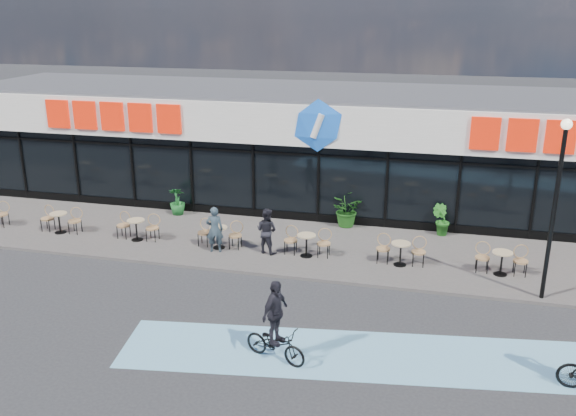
{
  "coord_description": "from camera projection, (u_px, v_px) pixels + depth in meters",
  "views": [
    {
      "loc": [
        4.02,
        -14.26,
        7.89
      ],
      "look_at": [
        -0.31,
        3.5,
        1.74
      ],
      "focal_mm": 38.0,
      "sensor_mm": 36.0,
      "label": 1
    }
  ],
  "objects": [
    {
      "name": "potted_plant_mid",
      "position": [
        345.0,
        210.0,
        22.27
      ],
      "size": [
        1.46,
        1.38,
        1.28
      ],
      "primitive_type": "imported",
      "rotation": [
        0.0,
        0.0,
        2.72
      ],
      "color": "#1D5117",
      "rests_on": "sidewalk"
    },
    {
      "name": "potted_plant_left",
      "position": [
        177.0,
        201.0,
        23.57
      ],
      "size": [
        0.71,
        0.71,
        1.07
      ],
      "primitive_type": "imported",
      "rotation": [
        0.0,
        0.0,
        3.34
      ],
      "color": "#195822",
      "rests_on": "sidewalk"
    },
    {
      "name": "bistro_set_4",
      "position": [
        307.0,
        242.0,
        19.74
      ],
      "size": [
        1.54,
        0.62,
        0.9
      ],
      "color": "tan",
      "rests_on": "sidewalk"
    },
    {
      "name": "patron_left",
      "position": [
        215.0,
        229.0,
        19.93
      ],
      "size": [
        0.63,
        0.49,
        1.55
      ],
      "primitive_type": "imported",
      "rotation": [
        0.0,
        0.0,
        3.36
      ],
      "color": "#2C3C45",
      "rests_on": "sidewalk"
    },
    {
      "name": "bistro_set_3",
      "position": [
        220.0,
        234.0,
        20.41
      ],
      "size": [
        1.54,
        0.62,
        0.9
      ],
      "color": "tan",
      "rests_on": "sidewalk"
    },
    {
      "name": "ground",
      "position": [
        268.0,
        309.0,
        16.55
      ],
      "size": [
        120.0,
        120.0,
        0.0
      ],
      "primitive_type": "plane",
      "color": "#28282B",
      "rests_on": "ground"
    },
    {
      "name": "bike_lane",
      "position": [
        416.0,
        358.0,
        14.27
      ],
      "size": [
        14.17,
        4.13,
        0.01
      ],
      "primitive_type": "cube",
      "rotation": [
        0.0,
        0.0,
        0.14
      ],
      "color": "#6EAED0",
      "rests_on": "ground"
    },
    {
      "name": "sidewalk",
      "position": [
        304.0,
        247.0,
        20.68
      ],
      "size": [
        44.0,
        5.0,
        0.1
      ],
      "primitive_type": "cube",
      "color": "#544E4B",
      "rests_on": "ground"
    },
    {
      "name": "cyclist_c",
      "position": [
        275.0,
        331.0,
        13.97
      ],
      "size": [
        1.7,
        1.06,
        2.01
      ],
      "color": "black",
      "rests_on": "ground"
    },
    {
      "name": "bistro_set_1",
      "position": [
        61.0,
        220.0,
        21.76
      ],
      "size": [
        1.54,
        0.62,
        0.9
      ],
      "color": "tan",
      "rests_on": "sidewalk"
    },
    {
      "name": "bistro_set_2",
      "position": [
        138.0,
        227.0,
        21.09
      ],
      "size": [
        1.54,
        0.62,
        0.9
      ],
      "color": "tan",
      "rests_on": "sidewalk"
    },
    {
      "name": "building",
      "position": [
        332.0,
        146.0,
        24.95
      ],
      "size": [
        30.6,
        6.57,
        4.75
      ],
      "color": "black",
      "rests_on": "ground"
    },
    {
      "name": "bistro_set_6",
      "position": [
        501.0,
        259.0,
        18.39
      ],
      "size": [
        1.54,
        0.62,
        0.9
      ],
      "color": "tan",
      "rests_on": "sidewalk"
    },
    {
      "name": "potted_plant_right",
      "position": [
        441.0,
        220.0,
        21.46
      ],
      "size": [
        0.73,
        0.65,
        1.11
      ],
      "primitive_type": "imported",
      "rotation": [
        0.0,
        0.0,
        2.83
      ],
      "color": "#20611B",
      "rests_on": "sidewalk"
    },
    {
      "name": "lamp_post",
      "position": [
        556.0,
        195.0,
        16.05
      ],
      "size": [
        0.28,
        0.28,
        5.02
      ],
      "color": "black",
      "rests_on": "sidewalk"
    },
    {
      "name": "bistro_set_5",
      "position": [
        401.0,
        250.0,
        19.06
      ],
      "size": [
        1.54,
        0.62,
        0.9
      ],
      "color": "tan",
      "rests_on": "sidewalk"
    },
    {
      "name": "patron_right",
      "position": [
        267.0,
        231.0,
        19.84
      ],
      "size": [
        0.88,
        0.77,
        1.52
      ],
      "primitive_type": "imported",
      "rotation": [
        0.0,
        0.0,
        2.85
      ],
      "color": "black",
      "rests_on": "sidewalk"
    }
  ]
}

